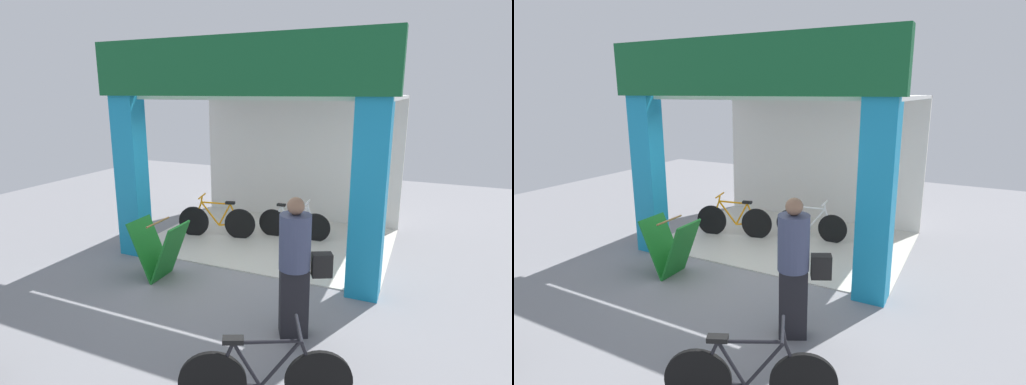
% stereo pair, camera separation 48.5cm
% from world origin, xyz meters
% --- Properties ---
extents(ground_plane, '(17.06, 17.06, 0.00)m').
position_xyz_m(ground_plane, '(0.00, 0.00, 0.00)').
color(ground_plane, gray).
rests_on(ground_plane, ground).
extents(shop_facade, '(4.73, 3.53, 3.65)m').
position_xyz_m(shop_facade, '(0.00, 1.51, 1.91)').
color(shop_facade, beige).
rests_on(shop_facade, ground).
extents(bicycle_inside_0, '(1.45, 0.40, 0.80)m').
position_xyz_m(bicycle_inside_0, '(0.38, 1.81, 0.32)').
color(bicycle_inside_0, black).
rests_on(bicycle_inside_0, ground).
extents(bicycle_inside_1, '(1.54, 0.49, 0.87)m').
position_xyz_m(bicycle_inside_1, '(-1.06, 1.27, 0.35)').
color(bicycle_inside_1, black).
rests_on(bicycle_inside_1, ground).
extents(bicycle_parked_0, '(1.46, 0.69, 0.87)m').
position_xyz_m(bicycle_parked_0, '(1.58, -2.61, 0.35)').
color(bicycle_parked_0, black).
rests_on(bicycle_parked_0, ground).
extents(sandwich_board_sign, '(0.81, 0.55, 0.94)m').
position_xyz_m(sandwich_board_sign, '(-0.99, -0.70, 0.47)').
color(sandwich_board_sign, '#197226').
rests_on(sandwich_board_sign, ground).
extents(pedestrian_0, '(0.67, 0.51, 1.72)m').
position_xyz_m(pedestrian_0, '(1.44, -1.32, 0.90)').
color(pedestrian_0, black).
rests_on(pedestrian_0, ground).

